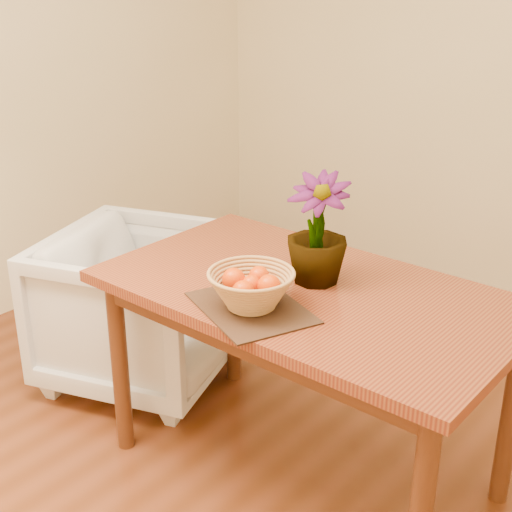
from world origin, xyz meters
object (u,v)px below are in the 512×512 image
Objects in this scene: wicker_basket at (251,291)px; armchair at (141,301)px; table at (307,311)px; potted_plant at (317,229)px.

wicker_basket is 1.04m from armchair.
wicker_basket is at bearing -100.64° from table.
potted_plant is (-0.01, 0.06, 0.27)m from table.
potted_plant is at bearing 83.50° from wicker_basket.
armchair is (-0.93, 0.01, -0.56)m from potted_plant.
armchair is (-0.89, 0.31, -0.43)m from wicker_basket.
table is at bearing 79.36° from wicker_basket.
wicker_basket reaches higher than table.
potted_plant is (0.03, 0.30, 0.13)m from wicker_basket.
wicker_basket is 0.36× the size of armchair.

